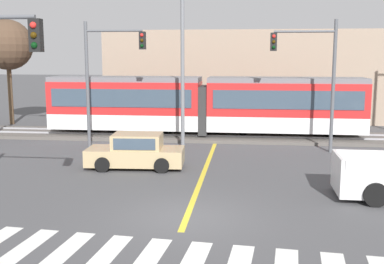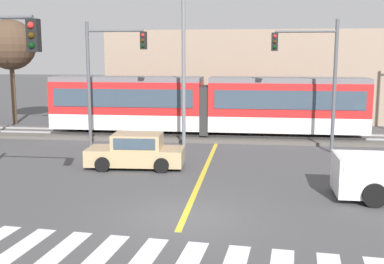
{
  "view_description": "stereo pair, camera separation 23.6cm",
  "coord_description": "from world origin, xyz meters",
  "px_view_note": "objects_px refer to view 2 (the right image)",
  "views": [
    {
      "loc": [
        1.82,
        -13.97,
        4.92
      ],
      "look_at": [
        -0.6,
        6.45,
        1.6
      ],
      "focal_mm": 45.0,
      "sensor_mm": 36.0,
      "label": 1
    },
    {
      "loc": [
        2.05,
        -13.94,
        4.92
      ],
      "look_at": [
        -0.6,
        6.45,
        1.6
      ],
      "focal_mm": 45.0,
      "sensor_mm": 36.0,
      "label": 2
    }
  ],
  "objects_px": {
    "sedan_crossing": "(136,152)",
    "traffic_light_far_right": "(315,68)",
    "bare_tree_far_west": "(10,45)",
    "street_lamp_centre": "(187,60)",
    "traffic_light_far_left": "(107,67)",
    "light_rail_tram": "(206,103)"
  },
  "relations": [
    {
      "from": "sedan_crossing",
      "to": "traffic_light_far_right",
      "type": "bearing_deg",
      "value": 29.34
    },
    {
      "from": "sedan_crossing",
      "to": "bare_tree_far_west",
      "type": "xyz_separation_m",
      "value": [
        -11.9,
        12.09,
        4.86
      ]
    },
    {
      "from": "street_lamp_centre",
      "to": "traffic_light_far_right",
      "type": "bearing_deg",
      "value": -3.75
    },
    {
      "from": "street_lamp_centre",
      "to": "bare_tree_far_west",
      "type": "height_order",
      "value": "street_lamp_centre"
    },
    {
      "from": "traffic_light_far_left",
      "to": "street_lamp_centre",
      "type": "bearing_deg",
      "value": 6.98
    },
    {
      "from": "light_rail_tram",
      "to": "sedan_crossing",
      "type": "relative_size",
      "value": 4.31
    },
    {
      "from": "sedan_crossing",
      "to": "street_lamp_centre",
      "type": "distance_m",
      "value": 6.52
    },
    {
      "from": "traffic_light_far_right",
      "to": "traffic_light_far_left",
      "type": "xyz_separation_m",
      "value": [
        -10.63,
        -0.09,
        0.03
      ]
    },
    {
      "from": "light_rail_tram",
      "to": "bare_tree_far_west",
      "type": "relative_size",
      "value": 2.52
    },
    {
      "from": "traffic_light_far_right",
      "to": "street_lamp_centre",
      "type": "relative_size",
      "value": 0.81
    },
    {
      "from": "sedan_crossing",
      "to": "street_lamp_centre",
      "type": "bearing_deg",
      "value": 72.32
    },
    {
      "from": "traffic_light_far_right",
      "to": "bare_tree_far_west",
      "type": "distance_m",
      "value": 21.37
    },
    {
      "from": "light_rail_tram",
      "to": "bare_tree_far_west",
      "type": "distance_m",
      "value": 15.11
    },
    {
      "from": "sedan_crossing",
      "to": "street_lamp_centre",
      "type": "relative_size",
      "value": 0.52
    },
    {
      "from": "sedan_crossing",
      "to": "traffic_light_far_left",
      "type": "relative_size",
      "value": 0.65
    },
    {
      "from": "light_rail_tram",
      "to": "traffic_light_far_right",
      "type": "xyz_separation_m",
      "value": [
        5.79,
        -3.61,
        2.21
      ]
    },
    {
      "from": "light_rail_tram",
      "to": "sedan_crossing",
      "type": "xyz_separation_m",
      "value": [
        -2.25,
        -8.13,
        -1.35
      ]
    },
    {
      "from": "sedan_crossing",
      "to": "traffic_light_far_right",
      "type": "distance_m",
      "value": 9.89
    },
    {
      "from": "street_lamp_centre",
      "to": "bare_tree_far_west",
      "type": "bearing_deg",
      "value": 152.07
    },
    {
      "from": "light_rail_tram",
      "to": "bare_tree_far_west",
      "type": "bearing_deg",
      "value": 164.37
    },
    {
      "from": "traffic_light_far_left",
      "to": "street_lamp_centre",
      "type": "distance_m",
      "value": 4.22
    },
    {
      "from": "light_rail_tram",
      "to": "traffic_light_far_right",
      "type": "relative_size",
      "value": 2.79
    }
  ]
}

